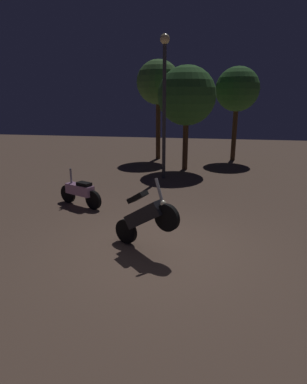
% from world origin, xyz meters
% --- Properties ---
extents(ground_plane, '(40.00, 40.00, 0.00)m').
position_xyz_m(ground_plane, '(0.00, 0.00, 0.00)').
color(ground_plane, brown).
extents(motorcycle_black_foreground, '(1.52, 0.86, 1.63)m').
position_xyz_m(motorcycle_black_foreground, '(-0.34, -0.10, 0.74)').
color(motorcycle_black_foreground, black).
rests_on(motorcycle_black_foreground, ground_plane).
extents(motorcycle_pink_parked_left, '(1.55, 0.79, 1.11)m').
position_xyz_m(motorcycle_pink_parked_left, '(-2.84, 2.41, 0.44)').
color(motorcycle_pink_parked_left, black).
rests_on(motorcycle_pink_parked_left, ground_plane).
extents(streetlamp_near, '(0.36, 0.36, 5.37)m').
position_xyz_m(streetlamp_near, '(-0.87, 6.29, 3.38)').
color(streetlamp_near, '#38383D').
rests_on(streetlamp_near, ground_plane).
extents(tree_left_bg, '(2.17, 2.17, 4.65)m').
position_xyz_m(tree_left_bg, '(2.15, 10.83, 3.53)').
color(tree_left_bg, '#4C331E').
rests_on(tree_left_bg, ground_plane).
extents(tree_center_bg, '(2.20, 2.20, 5.01)m').
position_xyz_m(tree_center_bg, '(-1.78, 10.57, 3.87)').
color(tree_center_bg, '#4C331E').
rests_on(tree_center_bg, ground_plane).
extents(tree_right_bg, '(2.52, 2.52, 4.49)m').
position_xyz_m(tree_right_bg, '(-0.15, 8.10, 3.22)').
color(tree_right_bg, '#4C331E').
rests_on(tree_right_bg, ground_plane).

